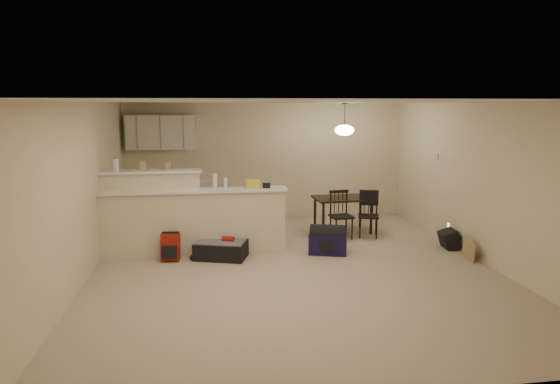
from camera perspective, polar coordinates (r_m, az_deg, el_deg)
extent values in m
plane|color=#BAA88F|center=(7.74, 1.49, -8.55)|extent=(7.00, 7.00, 0.00)
plane|color=white|center=(7.34, 1.57, 10.29)|extent=(7.00, 7.00, 0.00)
cube|color=beige|center=(10.87, -1.58, 3.57)|extent=(6.00, 0.02, 2.50)
cube|color=beige|center=(4.12, 9.81, -7.20)|extent=(6.00, 0.02, 2.50)
cube|color=beige|center=(7.54, -21.55, 0.05)|extent=(0.02, 7.00, 2.50)
cube|color=beige|center=(8.47, 21.96, 1.04)|extent=(0.02, 7.00, 2.50)
cube|color=beige|center=(8.36, -9.75, -3.55)|extent=(3.00, 0.28, 1.05)
cube|color=white|center=(8.26, -9.86, 0.14)|extent=(3.08, 0.38, 0.04)
cube|color=beige|center=(8.60, -14.42, -2.33)|extent=(1.60, 0.24, 1.35)
cube|color=white|center=(8.48, -14.62, 2.27)|extent=(1.68, 0.34, 0.04)
cube|color=white|center=(10.61, -13.44, 6.67)|extent=(1.40, 0.34, 0.70)
cube|color=white|center=(10.64, -12.12, -1.15)|extent=(1.80, 0.60, 0.90)
cube|color=beige|center=(9.79, 17.47, 3.88)|extent=(0.02, 0.12, 0.12)
cylinder|color=silver|center=(8.54, -18.27, 2.95)|extent=(0.10, 0.10, 0.20)
cube|color=tan|center=(8.48, -15.40, 2.91)|extent=(0.10, 0.07, 0.16)
cube|color=tan|center=(8.44, -12.66, 2.86)|extent=(0.08, 0.06, 0.12)
cylinder|color=silver|center=(8.23, -7.44, 1.23)|extent=(0.07, 0.07, 0.26)
cylinder|color=silver|center=(8.24, -6.25, 0.98)|extent=(0.06, 0.06, 0.18)
cube|color=tan|center=(8.27, -3.17, 0.91)|extent=(0.22, 0.18, 0.14)
cube|color=tan|center=(8.30, -1.56, 0.75)|extent=(0.12, 0.10, 0.08)
cube|color=black|center=(9.75, 7.20, -0.71)|extent=(1.14, 0.79, 0.04)
cylinder|color=black|center=(9.40, 4.97, -3.20)|extent=(0.05, 0.05, 0.65)
cylinder|color=black|center=(9.71, 10.38, -2.90)|extent=(0.05, 0.05, 0.65)
cylinder|color=black|center=(9.95, 4.02, -2.45)|extent=(0.05, 0.05, 0.65)
cylinder|color=black|center=(10.24, 9.17, -2.20)|extent=(0.05, 0.05, 0.65)
cylinder|color=brown|center=(9.58, 7.41, 8.63)|extent=(0.02, 0.02, 0.50)
cylinder|color=brown|center=(9.58, 7.44, 10.00)|extent=(0.12, 0.12, 0.03)
ellipsoid|color=white|center=(9.59, 7.37, 7.02)|extent=(0.36, 0.36, 0.20)
cube|color=black|center=(8.18, -6.76, -6.60)|extent=(0.92, 0.74, 0.27)
cube|color=maroon|center=(8.18, -12.41, -6.18)|extent=(0.30, 0.20, 0.43)
cube|color=#16133C|center=(8.40, 5.48, -5.90)|extent=(0.69, 0.49, 0.34)
cube|color=black|center=(9.14, 18.80, -5.16)|extent=(0.28, 0.37, 0.31)
cube|color=tan|center=(8.58, 20.77, -6.16)|extent=(0.07, 0.45, 0.34)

